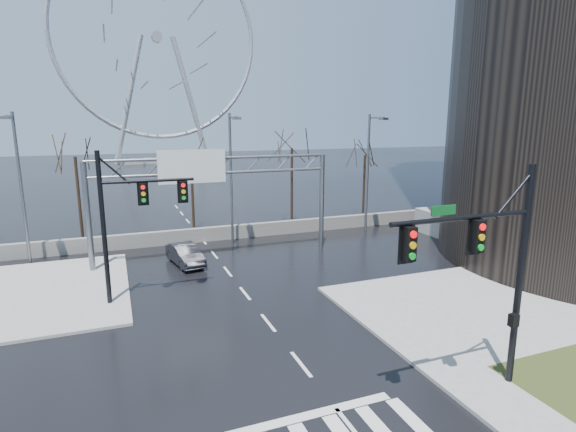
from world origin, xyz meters
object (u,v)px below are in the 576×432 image
sign_gantry (209,185)px  car (185,254)px  signal_mast_near (493,260)px  signal_mast_far (126,213)px  ferris_wheel (157,46)px

sign_gantry → car: bearing=-165.8°
signal_mast_near → signal_mast_far: bearing=130.3°
signal_mast_far → signal_mast_near: bearing=-49.7°
sign_gantry → car: (-1.89, -0.48, -4.49)m
sign_gantry → signal_mast_near: bearing=-73.8°
signal_mast_near → car: 20.38m
sign_gantry → ferris_wheel: ferris_wheel is taller
sign_gantry → car: size_ratio=3.91×
ferris_wheel → car: ferris_wheel is taller
signal_mast_far → ferris_wheel: ferris_wheel is taller
signal_mast_far → car: bearing=56.9°
ferris_wheel → signal_mast_far: bearing=-97.2°
signal_mast_far → ferris_wheel: 89.30m
signal_mast_far → sign_gantry: 8.14m
signal_mast_near → sign_gantry: 19.79m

